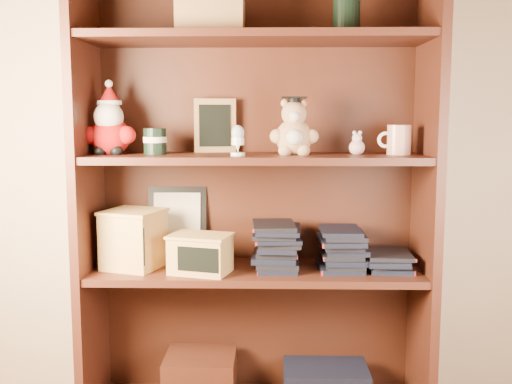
# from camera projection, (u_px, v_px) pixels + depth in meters

# --- Properties ---
(bookcase) EXTENTS (1.20, 0.35, 1.60)m
(bookcase) POSITION_uv_depth(u_px,v_px,m) (256.00, 202.00, 2.12)
(bookcase) COLOR #451E13
(bookcase) RESTS_ON ground
(shelf_lower) EXTENTS (1.14, 0.33, 0.02)m
(shelf_lower) POSITION_uv_depth(u_px,v_px,m) (256.00, 272.00, 2.10)
(shelf_lower) COLOR #451E13
(shelf_lower) RESTS_ON ground
(shelf_upper) EXTENTS (1.14, 0.33, 0.02)m
(shelf_upper) POSITION_uv_depth(u_px,v_px,m) (256.00, 158.00, 2.05)
(shelf_upper) COLOR #451E13
(shelf_upper) RESTS_ON ground
(santa_plush) EXTENTS (0.18, 0.13, 0.26)m
(santa_plush) POSITION_uv_depth(u_px,v_px,m) (110.00, 127.00, 2.04)
(santa_plush) COLOR #A50F0F
(santa_plush) RESTS_ON shelf_upper
(teachers_tin) EXTENTS (0.08, 0.08, 0.09)m
(teachers_tin) POSITION_uv_depth(u_px,v_px,m) (155.00, 141.00, 2.05)
(teachers_tin) COLOR black
(teachers_tin) RESTS_ON shelf_upper
(chalkboard_plaque) EXTENTS (0.15, 0.09, 0.19)m
(chalkboard_plaque) POSITION_uv_depth(u_px,v_px,m) (215.00, 126.00, 2.15)
(chalkboard_plaque) COLOR #9E7547
(chalkboard_plaque) RESTS_ON shelf_upper
(egg_cup) EXTENTS (0.05, 0.05, 0.10)m
(egg_cup) POSITION_uv_depth(u_px,v_px,m) (238.00, 139.00, 1.97)
(egg_cup) COLOR white
(egg_cup) RESTS_ON shelf_upper
(grad_teddy_bear) EXTENTS (0.17, 0.14, 0.20)m
(grad_teddy_bear) POSITION_uv_depth(u_px,v_px,m) (294.00, 132.00, 2.03)
(grad_teddy_bear) COLOR tan
(grad_teddy_bear) RESTS_ON shelf_upper
(pink_figurine) EXTENTS (0.05, 0.05, 0.08)m
(pink_figurine) POSITION_uv_depth(u_px,v_px,m) (357.00, 145.00, 2.04)
(pink_figurine) COLOR beige
(pink_figurine) RESTS_ON shelf_upper
(teacher_mug) EXTENTS (0.11, 0.08, 0.10)m
(teacher_mug) POSITION_uv_depth(u_px,v_px,m) (398.00, 140.00, 2.03)
(teacher_mug) COLOR silver
(teacher_mug) RESTS_ON shelf_upper
(certificate_frame) EXTENTS (0.22, 0.06, 0.27)m
(certificate_frame) POSITION_uv_depth(u_px,v_px,m) (177.00, 223.00, 2.23)
(certificate_frame) COLOR black
(certificate_frame) RESTS_ON shelf_lower
(treats_box) EXTENTS (0.24, 0.24, 0.20)m
(treats_box) POSITION_uv_depth(u_px,v_px,m) (134.00, 239.00, 2.10)
(treats_box) COLOR #DEAC5B
(treats_box) RESTS_ON shelf_lower
(pencils_box) EXTENTS (0.23, 0.19, 0.13)m
(pencils_box) POSITION_uv_depth(u_px,v_px,m) (200.00, 253.00, 2.03)
(pencils_box) COLOR #DEAC5B
(pencils_box) RESTS_ON shelf_lower
(book_stack_left) EXTENTS (0.14, 0.20, 0.16)m
(book_stack_left) POSITION_uv_depth(u_px,v_px,m) (277.00, 246.00, 2.09)
(book_stack_left) COLOR black
(book_stack_left) RESTS_ON shelf_lower
(book_stack_mid) EXTENTS (0.14, 0.20, 0.14)m
(book_stack_mid) POSITION_uv_depth(u_px,v_px,m) (343.00, 249.00, 2.08)
(book_stack_mid) COLOR black
(book_stack_mid) RESTS_ON shelf_lower
(book_stack_right) EXTENTS (0.14, 0.20, 0.06)m
(book_stack_right) POSITION_uv_depth(u_px,v_px,m) (386.00, 260.00, 2.08)
(book_stack_right) COLOR black
(book_stack_right) RESTS_ON shelf_lower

